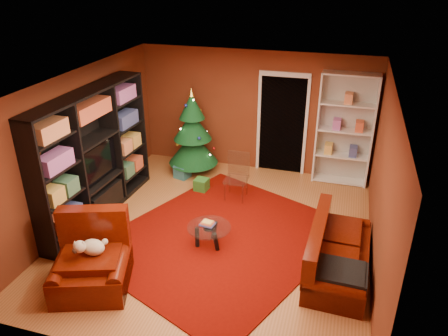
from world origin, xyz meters
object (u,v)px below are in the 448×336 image
(dog, at_px, (93,247))
(acrylic_chair, at_px, (236,180))
(rug, at_px, (222,238))
(media_unit, at_px, (93,156))
(gift_box_green, at_px, (201,185))
(sofa, at_px, (340,249))
(gift_box_red, at_px, (195,158))
(gift_box_teal, at_px, (182,171))
(christmas_tree, at_px, (193,132))
(armchair, at_px, (91,262))
(white_bookshelf, at_px, (345,130))
(coffee_table, at_px, (209,236))

(dog, height_order, acrylic_chair, acrylic_chair)
(rug, bearing_deg, media_unit, 175.20)
(gift_box_green, relative_size, sofa, 0.14)
(sofa, distance_m, acrylic_chair, 2.64)
(rug, xyz_separation_m, dog, (-1.39, -1.57, 0.63))
(gift_box_red, xyz_separation_m, sofa, (3.36, -3.05, 0.28))
(sofa, bearing_deg, gift_box_teal, 58.17)
(rug, bearing_deg, gift_box_teal, 126.65)
(gift_box_red, xyz_separation_m, acrylic_chair, (1.34, -1.36, 0.31))
(sofa, bearing_deg, acrylic_chair, 52.37)
(dog, bearing_deg, christmas_tree, 69.94)
(gift_box_red, xyz_separation_m, dog, (0.07, -4.31, 0.52))
(christmas_tree, bearing_deg, sofa, -39.02)
(media_unit, xyz_separation_m, armchair, (0.97, -1.83, -0.72))
(gift_box_green, bearing_deg, media_unit, -139.18)
(white_bookshelf, xyz_separation_m, coffee_table, (-1.91, -2.95, -0.96))
(gift_box_teal, relative_size, gift_box_green, 1.11)
(gift_box_red, xyz_separation_m, armchair, (0.04, -4.37, 0.31))
(armchair, bearing_deg, rug, 29.81)
(christmas_tree, bearing_deg, dog, -90.98)
(christmas_tree, xyz_separation_m, coffee_table, (1.18, -2.53, -0.73))
(coffee_table, relative_size, acrylic_chair, 0.84)
(acrylic_chair, bearing_deg, gift_box_teal, 155.96)
(rug, height_order, sofa, sofa)
(media_unit, height_order, gift_box_red, media_unit)
(white_bookshelf, height_order, coffee_table, white_bookshelf)
(acrylic_chair, bearing_deg, sofa, -40.33)
(gift_box_teal, bearing_deg, white_bookshelf, 13.17)
(gift_box_teal, bearing_deg, armchair, -89.37)
(media_unit, bearing_deg, coffee_table, -8.28)
(rug, xyz_separation_m, christmas_tree, (-1.33, 2.30, 0.91))
(gift_box_green, xyz_separation_m, coffee_table, (0.73, -1.75, 0.06))
(armchair, xyz_separation_m, coffee_table, (1.28, 1.40, -0.24))
(gift_box_red, bearing_deg, acrylic_chair, -45.51)
(gift_box_teal, bearing_deg, acrylic_chair, -23.65)
(christmas_tree, height_order, white_bookshelf, white_bookshelf)
(gift_box_teal, relative_size, coffee_table, 0.40)
(dog, bearing_deg, gift_box_teal, 72.06)
(rug, relative_size, media_unit, 1.24)
(gift_box_red, bearing_deg, white_bookshelf, -0.36)
(white_bookshelf, height_order, armchair, white_bookshelf)
(rug, relative_size, gift_box_teal, 13.04)
(media_unit, xyz_separation_m, dog, (1.00, -1.77, -0.51))
(media_unit, distance_m, sofa, 4.39)
(white_bookshelf, relative_size, dog, 5.89)
(gift_box_green, relative_size, armchair, 0.23)
(gift_box_red, bearing_deg, rug, -61.95)
(rug, relative_size, acrylic_chair, 4.41)
(gift_box_green, height_order, gift_box_red, gift_box_green)
(acrylic_chair, bearing_deg, christmas_tree, 142.17)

